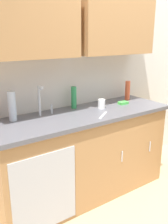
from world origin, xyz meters
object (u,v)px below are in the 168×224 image
Objects in this scene: cup_by_sink at (102,104)px; sponge at (123,103)px; bottle_cleaner_spray at (12,106)px; bottle_water_short at (74,98)px; sink at (51,120)px; knife_on_counter at (103,115)px; bottle_dish_liquid at (128,90)px.

sponge is at bearing -0.29° from cup_by_sink.
bottle_cleaner_spray is 0.69m from bottle_water_short.
sink is 2.08× the size of knife_on_counter.
sink is 4.96× the size of cup_by_sink.
bottle_cleaner_spray is 1.15× the size of knife_on_counter.
bottle_cleaner_spray is 1.17× the size of bottle_water_short.
knife_on_counter is at bearing -76.84° from bottle_water_short.
bottle_dish_liquid is (0.74, -0.05, -0.00)m from bottle_water_short.
sponge reaches higher than knife_on_counter.
cup_by_sink is 0.92× the size of sponge.
bottle_cleaner_spray is 2.74× the size of cup_by_sink.
sink reaches higher than bottle_cleaner_spray.
sink is 1.81× the size of bottle_cleaner_spray.
bottle_dish_liquid is 0.25m from sponge.
sink reaches higher than knife_on_counter.
bottle_cleaner_spray is (-0.30, 0.16, 0.15)m from sink.
bottle_water_short is 1.03× the size of bottle_dish_liquid.
knife_on_counter is (-0.65, -0.33, -0.11)m from bottle_dish_liquid.
knife_on_counter is (-0.15, -0.21, -0.05)m from cup_by_sink.
bottle_water_short is (0.69, 0.02, -0.02)m from bottle_cleaner_spray.
bottle_cleaner_spray is 1.43m from bottle_dish_liquid.
bottle_water_short reaches higher than cup_by_sink.
cup_by_sink is at bearing -165.91° from bottle_dish_liquid.
cup_by_sink is at bearing 179.71° from sponge.
bottle_dish_liquid is at bearing -1.16° from bottle_cleaner_spray.
sponge is (0.94, 0.01, 0.03)m from sink.
sponge is (0.55, -0.18, -0.10)m from bottle_water_short.
knife_on_counter is (0.78, -0.36, -0.14)m from bottle_cleaner_spray.
bottle_water_short is at bearing 2.05° from bottle_cleaner_spray.
cup_by_sink is (0.92, -0.16, -0.09)m from bottle_cleaner_spray.
bottle_dish_liquid is 0.74m from knife_on_counter.
bottle_water_short is at bearing -112.63° from knife_on_counter.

